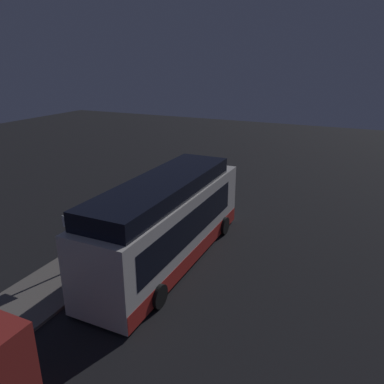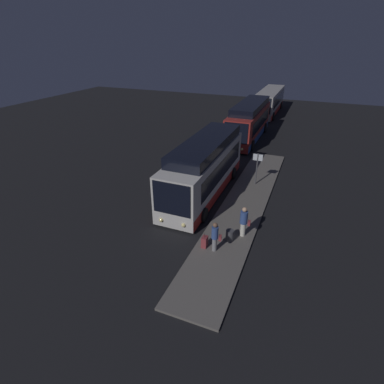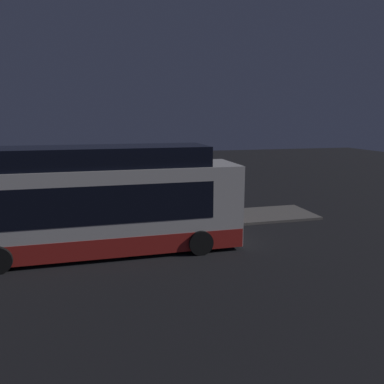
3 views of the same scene
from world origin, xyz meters
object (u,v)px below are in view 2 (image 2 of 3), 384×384
bus_second (249,123)px  passenger_boarding (244,221)px  passenger_waiting (215,236)px  suitcase (205,242)px  sign_post (257,165)px  bus_third (269,102)px  bus_lead (204,170)px  trash_bin (230,236)px

bus_second → passenger_boarding: (18.20, 3.89, -0.68)m
passenger_waiting → bus_second: bearing=176.5°
suitcase → sign_post: 8.74m
bus_third → passenger_waiting: bearing=4.9°
passenger_boarding → sign_post: 6.89m
passenger_waiting → sign_post: size_ratio=0.70×
bus_lead → bus_second: (-13.89, 0.00, -0.01)m
suitcase → trash_bin: size_ratio=1.31×
bus_third → passenger_boarding: bearing=7.0°
bus_second → sign_post: bus_second is taller
passenger_boarding → suitcase: bearing=-48.2°
bus_third → passenger_boarding: bus_third is taller
bus_lead → sign_post: (-2.53, 3.19, -0.12)m
bus_lead → suitcase: bus_lead is taller
bus_lead → passenger_waiting: 6.84m
bus_lead → suitcase: 6.63m
passenger_boarding → bus_lead: bearing=-143.5°
bus_second → passenger_waiting: bus_second is taller
trash_bin → passenger_waiting: bearing=-23.7°
bus_second → passenger_waiting: 20.28m
passenger_boarding → trash_bin: passenger_boarding is taller
passenger_boarding → sign_post: bearing=-179.7°
sign_post → trash_bin: 7.68m
passenger_boarding → trash_bin: (0.75, -0.55, -0.65)m
passenger_boarding → bus_second: bearing=-173.5°
suitcase → sign_post: bearing=173.8°
suitcase → trash_bin: 1.49m
passenger_boarding → suitcase: 2.50m
bus_lead → bus_third: size_ratio=0.88×
bus_second → trash_bin: size_ratio=16.77×
bus_second → trash_bin: bearing=10.0°
suitcase → sign_post: sign_post is taller
suitcase → passenger_boarding: bearing=137.4°
bus_lead → passenger_waiting: size_ratio=6.20×
sign_post → bus_second: bearing=-164.3°
bus_third → sign_post: size_ratio=4.93×
bus_third → trash_bin: 32.55m
bus_lead → passenger_boarding: bearing=42.1°
passenger_waiting → trash_bin: 1.36m
suitcase → bus_third: bearing=-176.1°
suitcase → trash_bin: bearing=133.5°
bus_third → passenger_boarding: 31.85m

